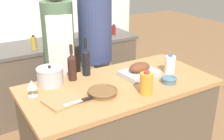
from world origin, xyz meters
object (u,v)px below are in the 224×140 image
(cutting_board, at_px, (64,101))
(wine_bottle_green, at_px, (72,66))
(condiment_bottle_short, at_px, (34,43))
(person_cook_guest, at_px, (95,48))
(wine_bottle_dark, at_px, (86,61))
(condiment_bottle_tall, at_px, (114,30))
(wicker_basket, at_px, (103,92))
(person_cook_aproned, at_px, (60,56))
(roasting_pan, at_px, (139,71))
(mixing_bowl, at_px, (169,80))
(stock_pot, at_px, (50,76))
(knife_chef, at_px, (79,101))
(juice_jug, at_px, (146,83))
(milk_jug, at_px, (170,64))
(wine_glass_left, at_px, (32,85))

(cutting_board, height_order, wine_bottle_green, wine_bottle_green)
(condiment_bottle_short, bearing_deg, wine_bottle_green, -88.44)
(condiment_bottle_short, xyz_separation_m, person_cook_guest, (0.50, -0.54, 0.00))
(wine_bottle_green, relative_size, wine_bottle_dark, 0.93)
(cutting_board, relative_size, condiment_bottle_tall, 2.08)
(wicker_basket, relative_size, person_cook_aproned, 0.14)
(person_cook_aproned, bearing_deg, roasting_pan, -44.22)
(wine_bottle_green, height_order, wine_bottle_dark, wine_bottle_dark)
(condiment_bottle_short, bearing_deg, mixing_bowl, -65.11)
(stock_pot, distance_m, wine_bottle_dark, 0.34)
(knife_chef, bearing_deg, juice_jug, -13.28)
(wicker_basket, xyz_separation_m, person_cook_guest, (0.38, 0.84, 0.05))
(mixing_bowl, xyz_separation_m, wine_bottle_green, (-0.66, 0.47, 0.09))
(wine_bottle_green, distance_m, knife_chef, 0.44)
(roasting_pan, distance_m, condiment_bottle_short, 1.35)
(wicker_basket, relative_size, cutting_board, 0.77)
(mixing_bowl, bearing_deg, juice_jug, -168.63)
(cutting_board, bearing_deg, person_cook_guest, 49.26)
(milk_jug, bearing_deg, cutting_board, -179.04)
(wine_glass_left, bearing_deg, condiment_bottle_short, 72.79)
(mixing_bowl, relative_size, person_cook_aproned, 0.08)
(wine_glass_left, relative_size, person_cook_guest, 0.08)
(wine_bottle_dark, bearing_deg, person_cook_guest, 53.49)
(wine_bottle_dark, distance_m, wine_glass_left, 0.55)
(condiment_bottle_short, relative_size, person_cook_aproned, 0.10)
(roasting_pan, xyz_separation_m, condiment_bottle_tall, (0.53, 1.30, 0.01))
(roasting_pan, bearing_deg, wine_glass_left, 173.70)
(person_cook_aproned, bearing_deg, knife_chef, -88.96)
(stock_pot, height_order, person_cook_aproned, person_cook_aproned)
(mixing_bowl, bearing_deg, knife_chef, 175.51)
(condiment_bottle_short, xyz_separation_m, person_cook_aproned, (0.11, -0.50, -0.03))
(cutting_board, xyz_separation_m, juice_jug, (0.59, -0.20, 0.08))
(mixing_bowl, height_order, person_cook_guest, person_cook_guest)
(juice_jug, relative_size, condiment_bottle_short, 1.13)
(wicker_basket, bearing_deg, milk_jug, 5.17)
(knife_chef, distance_m, condiment_bottle_short, 1.42)
(wicker_basket, bearing_deg, cutting_board, 170.75)
(cutting_board, relative_size, stock_pot, 1.38)
(person_cook_aproned, relative_size, person_cook_guest, 0.96)
(wicker_basket, relative_size, mixing_bowl, 1.78)
(roasting_pan, distance_m, condiment_bottle_tall, 1.40)
(wine_bottle_green, bearing_deg, wine_glass_left, -161.96)
(milk_jug, distance_m, condiment_bottle_tall, 1.41)
(stock_pot, distance_m, knife_chef, 0.42)
(milk_jug, height_order, condiment_bottle_short, milk_jug)
(roasting_pan, height_order, person_cook_aproned, person_cook_aproned)
(wicker_basket, relative_size, condiment_bottle_tall, 1.60)
(wine_bottle_green, bearing_deg, condiment_bottle_tall, 45.31)
(condiment_bottle_tall, xyz_separation_m, person_cook_guest, (-0.60, -0.61, 0.01))
(juice_jug, relative_size, person_cook_aproned, 0.11)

